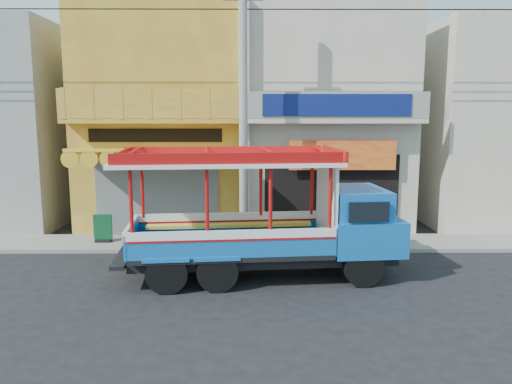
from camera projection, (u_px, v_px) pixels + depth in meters
ground at (282, 286)px, 12.48m from camera, size 90.00×90.00×0.00m
sidewalk at (274, 243)px, 16.42m from camera, size 30.00×2.00×0.12m
shophouse_left at (169, 118)px, 19.68m from camera, size 6.00×7.50×8.24m
shophouse_right at (321, 118)px, 19.73m from camera, size 6.00×6.75×8.24m
party_pilaster at (244, 122)px, 16.64m from camera, size 0.35×0.30×8.00m
filler_building_right at (496, 126)px, 19.86m from camera, size 6.00×6.00×7.60m
utility_pole at (248, 88)px, 14.95m from camera, size 28.00×0.26×9.00m
songthaew_truck at (281, 216)px, 12.96m from camera, size 7.44×3.00×3.38m
green_sign at (103, 230)px, 16.27m from camera, size 0.59×0.28×0.91m
potted_plant_a at (299, 227)px, 16.28m from camera, size 1.09×1.01×1.00m
potted_plant_b at (361, 229)px, 15.80m from camera, size 0.74×0.70×1.05m
potted_plant_c at (378, 226)px, 16.65m from camera, size 0.65×0.65×0.89m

